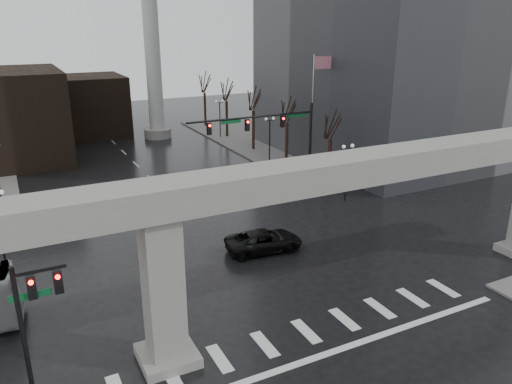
# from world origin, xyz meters

# --- Properties ---
(ground) EXTENTS (160.00, 160.00, 0.00)m
(ground) POSITION_xyz_m (0.00, 0.00, 0.00)
(ground) COLOR black
(ground) RESTS_ON ground
(sidewalk_ne) EXTENTS (28.00, 36.00, 0.15)m
(sidewalk_ne) POSITION_xyz_m (26.00, 36.00, 0.07)
(sidewalk_ne) COLOR slate
(sidewalk_ne) RESTS_ON ground
(elevated_guideway) EXTENTS (48.00, 2.60, 8.70)m
(elevated_guideway) POSITION_xyz_m (1.26, 0.00, 6.88)
(elevated_guideway) COLOR gray
(elevated_guideway) RESTS_ON ground
(building_far_mid) EXTENTS (10.00, 10.00, 8.00)m
(building_far_mid) POSITION_xyz_m (-2.00, 52.00, 4.00)
(building_far_mid) COLOR black
(building_far_mid) RESTS_ON ground
(smokestack) EXTENTS (3.60, 3.60, 30.00)m
(smokestack) POSITION_xyz_m (6.00, 46.00, 13.35)
(smokestack) COLOR #B8B8B4
(smokestack) RESTS_ON ground
(signal_mast_arm) EXTENTS (12.12, 0.43, 8.00)m
(signal_mast_arm) POSITION_xyz_m (8.99, 18.80, 5.83)
(signal_mast_arm) COLOR black
(signal_mast_arm) RESTS_ON ground
(signal_left_pole) EXTENTS (2.30, 0.30, 6.00)m
(signal_left_pole) POSITION_xyz_m (-12.25, 0.50, 4.07)
(signal_left_pole) COLOR black
(signal_left_pole) RESTS_ON ground
(flagpole_assembly) EXTENTS (2.06, 0.12, 12.00)m
(flagpole_assembly) POSITION_xyz_m (15.29, 22.00, 7.53)
(flagpole_assembly) COLOR silver
(flagpole_assembly) RESTS_ON ground
(lamp_right_0) EXTENTS (1.22, 0.32, 5.11)m
(lamp_right_0) POSITION_xyz_m (13.50, 14.00, 3.47)
(lamp_right_0) COLOR black
(lamp_right_0) RESTS_ON ground
(lamp_right_1) EXTENTS (1.22, 0.32, 5.11)m
(lamp_right_1) POSITION_xyz_m (13.50, 28.00, 3.47)
(lamp_right_1) COLOR black
(lamp_right_1) RESTS_ON ground
(lamp_right_2) EXTENTS (1.22, 0.32, 5.11)m
(lamp_right_2) POSITION_xyz_m (13.50, 42.00, 3.47)
(lamp_right_2) COLOR black
(lamp_right_2) RESTS_ON ground
(tree_right_0) EXTENTS (1.09, 1.58, 7.50)m
(tree_right_0) POSITION_xyz_m (14.53, 18.02, 2.79)
(tree_right_0) COLOR black
(tree_right_0) RESTS_ON ground
(tree_right_1) EXTENTS (1.09, 1.61, 7.67)m
(tree_right_1) POSITION_xyz_m (14.53, 26.02, 2.85)
(tree_right_1) COLOR black
(tree_right_1) RESTS_ON ground
(tree_right_2) EXTENTS (1.10, 1.63, 7.85)m
(tree_right_2) POSITION_xyz_m (14.53, 34.02, 2.91)
(tree_right_2) COLOR black
(tree_right_2) RESTS_ON ground
(tree_right_3) EXTENTS (1.11, 1.66, 8.02)m
(tree_right_3) POSITION_xyz_m (14.53, 42.02, 2.98)
(tree_right_3) COLOR black
(tree_right_3) RESTS_ON ground
(tree_right_4) EXTENTS (1.12, 1.69, 8.19)m
(tree_right_4) POSITION_xyz_m (14.53, 50.02, 3.04)
(tree_right_4) COLOR black
(tree_right_4) RESTS_ON ground
(pickup_truck) EXTENTS (5.57, 3.06, 1.48)m
(pickup_truck) POSITION_xyz_m (2.48, 8.36, 0.74)
(pickup_truck) COLOR black
(pickup_truck) RESTS_ON ground
(far_car) EXTENTS (1.59, 3.80, 1.29)m
(far_car) POSITION_xyz_m (-3.15, 21.74, 0.64)
(far_car) COLOR black
(far_car) RESTS_ON ground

